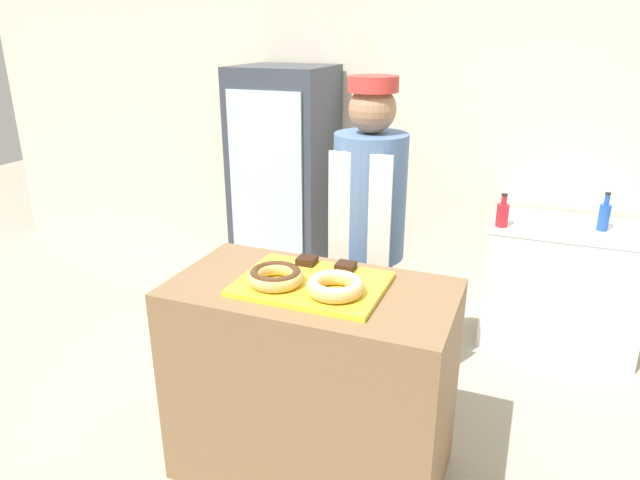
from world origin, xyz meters
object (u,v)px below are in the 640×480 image
baker_person (368,240)px  bottle_red (502,214)px  donut_light_glaze (335,286)px  chest_freezer (560,283)px  beverage_fridge (285,187)px  donut_chocolate_glaze (275,276)px  brownie_back_left (307,260)px  brownie_back_right (346,266)px  bottle_blue (604,216)px  serving_tray (312,284)px

baker_person → bottle_red: 1.11m
donut_light_glaze → bottle_red: donut_light_glaze is taller
chest_freezer → beverage_fridge: bearing=-179.8°
beverage_fridge → chest_freezer: (2.01, 0.01, -0.47)m
beverage_fridge → donut_chocolate_glaze: bearing=-66.3°
brownie_back_left → donut_chocolate_glaze: bearing=-99.2°
brownie_back_left → chest_freezer: brownie_back_left is taller
baker_person → beverage_fridge: (-0.99, 1.08, -0.08)m
beverage_fridge → bottle_red: (1.60, -0.16, 0.02)m
brownie_back_right → bottle_blue: bottle_blue is taller
brownie_back_left → chest_freezer: bearing=53.3°
beverage_fridge → bottle_red: 1.61m
brownie_back_right → beverage_fridge: beverage_fridge is taller
brownie_back_left → chest_freezer: (1.18, 1.58, -0.60)m
baker_person → beverage_fridge: size_ratio=1.02×
donut_light_glaze → brownie_back_left: bearing=132.5°
bottle_blue → chest_freezer: bearing=176.8°
donut_chocolate_glaze → bottle_blue: bearing=52.4°
serving_tray → donut_chocolate_glaze: (-0.13, -0.08, 0.05)m
beverage_fridge → serving_tray: bearing=-61.9°
donut_chocolate_glaze → chest_freezer: bearing=56.4°
donut_chocolate_glaze → donut_light_glaze: size_ratio=1.00×
serving_tray → beverage_fridge: beverage_fridge is taller
beverage_fridge → chest_freezer: size_ratio=1.83×
brownie_back_right → bottle_blue: size_ratio=0.34×
donut_light_glaze → brownie_back_right: 0.25m
donut_chocolate_glaze → brownie_back_right: bearing=47.5°
baker_person → bottle_blue: baker_person is taller
donut_chocolate_glaze → donut_light_glaze: (0.27, 0.00, 0.00)m
brownie_back_left → chest_freezer: 2.06m
serving_tray → bottle_blue: size_ratio=2.54×
brownie_back_left → baker_person: 0.51m
donut_light_glaze → bottle_red: (0.53, 1.66, -0.13)m
serving_tray → baker_person: size_ratio=0.35×
serving_tray → bottle_blue: bottle_blue is taller
donut_chocolate_glaze → baker_person: baker_person is taller
donut_light_glaze → bottle_blue: bottle_blue is taller
beverage_fridge → brownie_back_right: bearing=-56.8°
donut_chocolate_glaze → bottle_blue: size_ratio=0.99×
chest_freezer → bottle_red: bottle_red is taller
brownie_back_left → bottle_blue: 2.08m
brownie_back_left → bottle_blue: size_ratio=0.34×
bottle_red → beverage_fridge: bearing=174.3°
beverage_fridge → brownie_back_left: bearing=-61.9°
serving_tray → bottle_red: bearing=67.1°
donut_chocolate_glaze → brownie_back_left: bearing=80.8°
donut_light_glaze → brownie_back_right: (-0.04, 0.25, -0.02)m
brownie_back_left → beverage_fridge: beverage_fridge is taller
donut_chocolate_glaze → brownie_back_right: size_ratio=2.91×
brownie_back_right → bottle_blue: 1.96m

